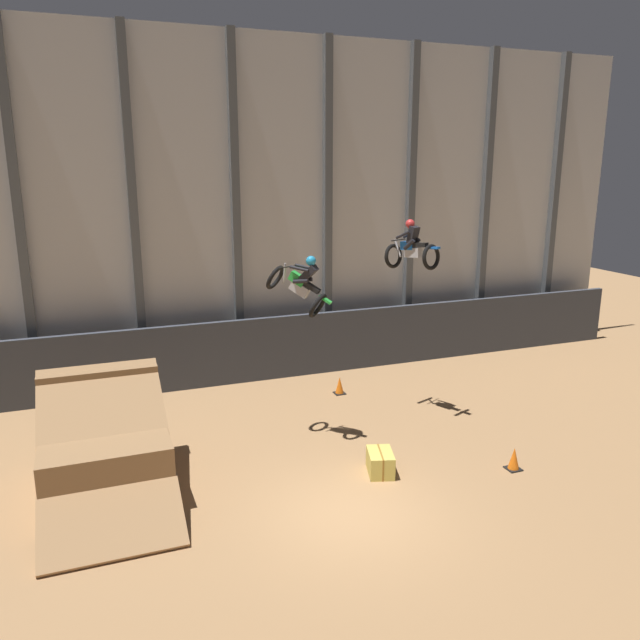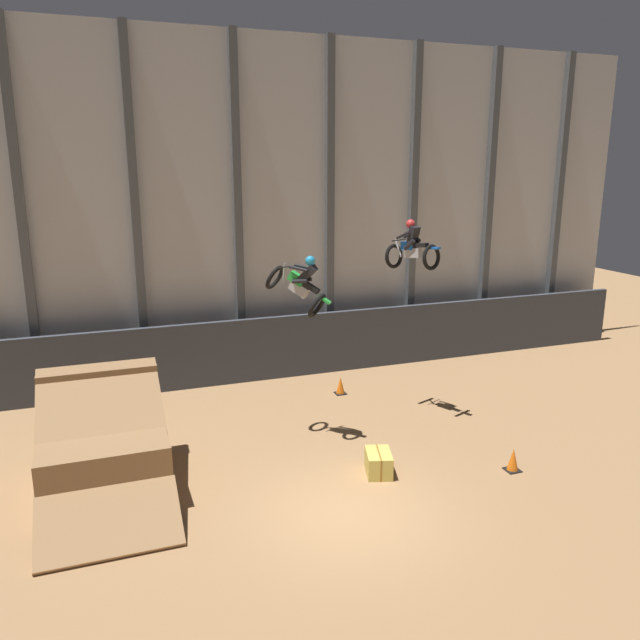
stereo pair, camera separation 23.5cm
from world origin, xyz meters
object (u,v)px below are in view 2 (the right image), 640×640
dirt_ramp (104,449)px  traffic_cone_near_ramp (340,386)px  rider_bike_left_air (300,284)px  traffic_cone_arena_edge (513,460)px  rider_bike_right_air (412,249)px  hay_bale_trackside (379,463)px

dirt_ramp → traffic_cone_near_ramp: (7.50, 3.71, -0.64)m
rider_bike_left_air → traffic_cone_near_ramp: 5.51m
dirt_ramp → traffic_cone_arena_edge: bearing=-16.0°
traffic_cone_near_ramp → dirt_ramp: bearing=-153.7°
rider_bike_right_air → traffic_cone_arena_edge: (0.78, -4.18, -4.80)m
rider_bike_left_air → hay_bale_trackside: (1.17, -2.58, -4.10)m
rider_bike_left_air → rider_bike_right_air: 3.71m
dirt_ramp → rider_bike_right_air: (8.78, 1.43, 4.16)m
dirt_ramp → traffic_cone_arena_edge: 9.97m
dirt_ramp → rider_bike_right_air: 9.82m
rider_bike_left_air → rider_bike_right_air: (3.60, 0.58, 0.70)m
rider_bike_right_air → hay_bale_trackside: (-2.43, -3.16, -4.80)m
dirt_ramp → rider_bike_left_air: 6.28m
rider_bike_right_air → hay_bale_trackside: 6.24m
hay_bale_trackside → rider_bike_right_air: bearing=52.4°
traffic_cone_near_ramp → hay_bale_trackside: (-1.16, -5.44, -0.00)m
rider_bike_right_air → rider_bike_left_air: bearing=167.4°
dirt_ramp → traffic_cone_arena_edge: dirt_ramp is taller
traffic_cone_near_ramp → hay_bale_trackside: size_ratio=0.56×
rider_bike_left_air → traffic_cone_near_ramp: bearing=4.4°
dirt_ramp → hay_bale_trackside: 6.61m
dirt_ramp → traffic_cone_near_ramp: size_ratio=8.14×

